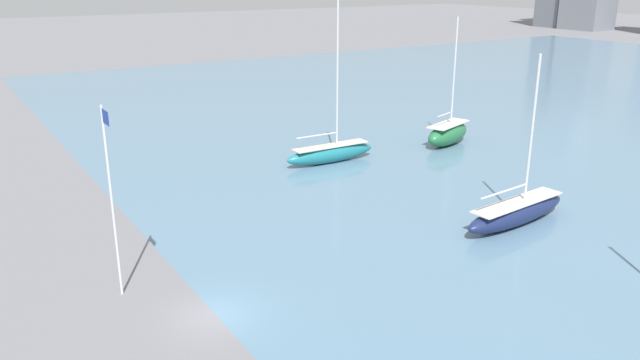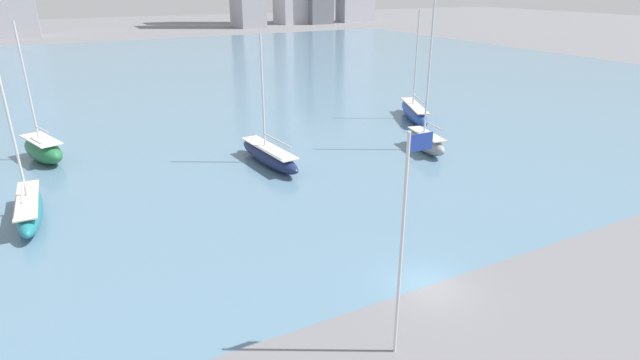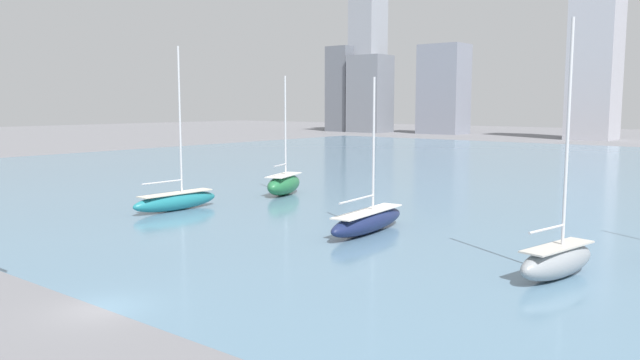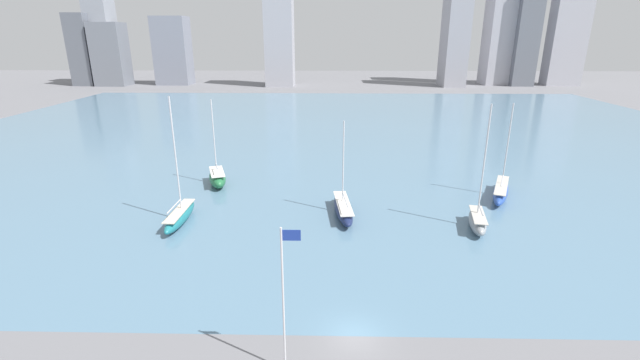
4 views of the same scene
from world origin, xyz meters
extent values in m
plane|color=slate|center=(0.00, 0.00, 0.00)|extent=(500.00, 500.00, 0.00)
cylinder|color=silver|center=(-4.79, -3.42, 5.21)|extent=(0.14, 0.14, 10.42)
cube|color=#1E3899|center=(-4.17, -3.42, 9.92)|extent=(1.10, 0.03, 0.70)
ellipsoid|color=#1E757F|center=(-19.57, 19.76, 0.82)|extent=(1.85, 9.14, 1.63)
cube|color=beige|center=(-19.57, 19.76, 1.59)|extent=(1.52, 7.50, 0.10)
cube|color=#2D2D33|center=(-19.57, 19.76, 0.37)|extent=(0.18, 1.64, 0.73)
cylinder|color=silver|center=(-19.56, 20.45, 8.24)|extent=(0.18, 0.18, 13.20)
cylinder|color=silver|center=(-19.59, 18.32, 2.74)|extent=(0.20, 4.25, 0.14)
ellipsoid|color=#19234C|center=(-0.20, 22.51, 0.84)|extent=(2.90, 10.21, 1.66)
cube|color=silver|center=(-0.20, 22.51, 1.62)|extent=(2.38, 8.37, 0.10)
cube|color=#2D2D33|center=(-0.20, 22.51, 0.38)|extent=(0.33, 1.82, 0.75)
cylinder|color=silver|center=(-0.27, 23.26, 6.67)|extent=(0.18, 0.18, 10.00)
cylinder|color=silver|center=(-0.04, 20.84, 2.77)|extent=(0.60, 4.86, 0.14)
ellipsoid|color=#236B3D|center=(-18.49, 33.27, 1.09)|extent=(4.43, 7.25, 2.18)
cube|color=silver|center=(-18.49, 33.27, 2.13)|extent=(3.63, 5.95, 0.10)
cube|color=#2D2D33|center=(-18.49, 33.27, 0.49)|extent=(0.55, 1.22, 0.98)
cylinder|color=silver|center=(-18.66, 33.75, 7.41)|extent=(0.18, 0.18, 10.45)
cylinder|color=silver|center=(-18.20, 32.39, 3.28)|extent=(1.06, 2.77, 0.14)
camera|label=1|loc=(26.52, -10.43, 16.56)|focal=35.00mm
camera|label=2|loc=(-16.38, -17.99, 15.72)|focal=28.00mm
camera|label=3|loc=(26.03, -15.83, 9.64)|focal=35.00mm
camera|label=4|loc=(-1.97, -26.31, 21.16)|focal=24.00mm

